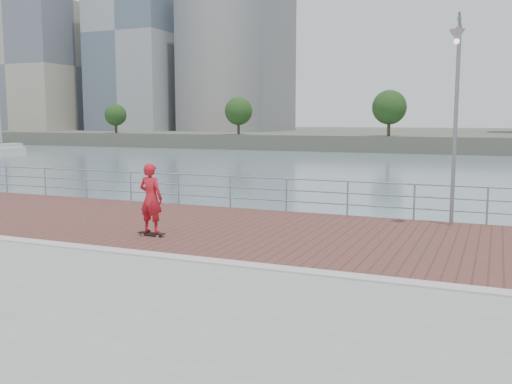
% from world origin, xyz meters
% --- Properties ---
extents(water, '(400.00, 400.00, 0.00)m').
position_xyz_m(water, '(0.00, 0.00, -2.00)').
color(water, slate).
rests_on(water, ground).
extents(brick_lane, '(40.00, 6.80, 0.02)m').
position_xyz_m(brick_lane, '(0.00, 3.60, 0.01)').
color(brick_lane, brown).
rests_on(brick_lane, seawall).
extents(curb, '(40.00, 0.40, 0.06)m').
position_xyz_m(curb, '(0.00, 0.00, 0.03)').
color(curb, '#B7B5AD').
rests_on(curb, seawall).
extents(far_shore, '(320.00, 95.00, 2.50)m').
position_xyz_m(far_shore, '(0.00, 122.50, -0.75)').
color(far_shore, '#4C5142').
rests_on(far_shore, ground).
extents(guardrail, '(39.06, 0.06, 1.13)m').
position_xyz_m(guardrail, '(0.00, 7.00, 0.69)').
color(guardrail, '#8C9EA8').
rests_on(guardrail, brick_lane).
extents(street_lamp, '(0.41, 1.20, 5.67)m').
position_xyz_m(street_lamp, '(4.19, 6.09, 4.03)').
color(street_lamp, gray).
rests_on(street_lamp, brick_lane).
extents(skateboard, '(0.74, 0.22, 0.08)m').
position_xyz_m(skateboard, '(-2.89, 1.84, 0.09)').
color(skateboard, black).
rests_on(skateboard, brick_lane).
extents(skateboarder, '(0.68, 0.46, 1.82)m').
position_xyz_m(skateboarder, '(-2.89, 1.84, 1.01)').
color(skateboarder, red).
rests_on(skateboarder, skateboard).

